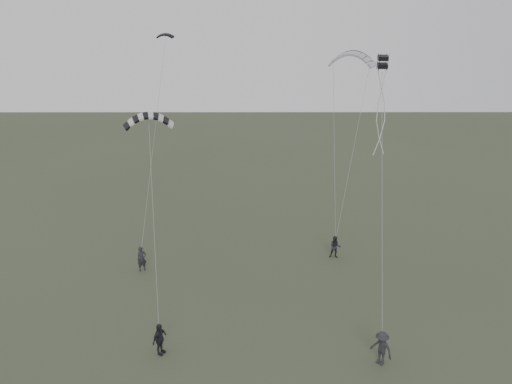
{
  "coord_description": "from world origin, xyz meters",
  "views": [
    {
      "loc": [
        0.84,
        -25.52,
        17.63
      ],
      "look_at": [
        0.89,
        5.75,
        6.51
      ],
      "focal_mm": 35.0,
      "sensor_mm": 36.0,
      "label": 1
    }
  ],
  "objects_px": {
    "flyer_center": "(160,339)",
    "kite_dark_small": "(165,34)",
    "kite_box": "(383,62)",
    "flyer_far": "(381,348)",
    "flyer_right": "(335,247)",
    "kite_pale_large": "(352,53)",
    "kite_striped": "(148,116)",
    "flyer_left": "(142,259)"
  },
  "relations": [
    {
      "from": "flyer_center",
      "to": "kite_box",
      "type": "bearing_deg",
      "value": -34.63
    },
    {
      "from": "flyer_far",
      "to": "kite_striped",
      "type": "height_order",
      "value": "kite_striped"
    },
    {
      "from": "flyer_center",
      "to": "flyer_far",
      "type": "height_order",
      "value": "flyer_far"
    },
    {
      "from": "kite_striped",
      "to": "kite_dark_small",
      "type": "bearing_deg",
      "value": 75.54
    },
    {
      "from": "kite_dark_small",
      "to": "kite_striped",
      "type": "bearing_deg",
      "value": -79.9
    },
    {
      "from": "kite_dark_small",
      "to": "kite_box",
      "type": "xyz_separation_m",
      "value": [
        14.06,
        -9.03,
        -1.19
      ]
    },
    {
      "from": "flyer_left",
      "to": "flyer_center",
      "type": "bearing_deg",
      "value": -101.23
    },
    {
      "from": "flyer_center",
      "to": "kite_dark_small",
      "type": "distance_m",
      "value": 22.02
    },
    {
      "from": "flyer_far",
      "to": "flyer_right",
      "type": "bearing_deg",
      "value": 138.8
    },
    {
      "from": "flyer_far",
      "to": "kite_box",
      "type": "xyz_separation_m",
      "value": [
        0.7,
        7.58,
        14.1
      ]
    },
    {
      "from": "flyer_center",
      "to": "kite_striped",
      "type": "relative_size",
      "value": 0.61
    },
    {
      "from": "flyer_left",
      "to": "kite_pale_large",
      "type": "height_order",
      "value": "kite_pale_large"
    },
    {
      "from": "flyer_right",
      "to": "kite_dark_small",
      "type": "bearing_deg",
      "value": 168.84
    },
    {
      "from": "flyer_right",
      "to": "kite_dark_small",
      "type": "height_order",
      "value": "kite_dark_small"
    },
    {
      "from": "flyer_right",
      "to": "kite_pale_large",
      "type": "relative_size",
      "value": 0.5
    },
    {
      "from": "flyer_center",
      "to": "kite_dark_small",
      "type": "bearing_deg",
      "value": 32.61
    },
    {
      "from": "kite_striped",
      "to": "flyer_left",
      "type": "bearing_deg",
      "value": 130.69
    },
    {
      "from": "flyer_right",
      "to": "kite_box",
      "type": "distance_m",
      "value": 15.06
    },
    {
      "from": "flyer_center",
      "to": "kite_striped",
      "type": "distance_m",
      "value": 13.73
    },
    {
      "from": "kite_pale_large",
      "to": "flyer_center",
      "type": "bearing_deg",
      "value": -101.18
    },
    {
      "from": "flyer_right",
      "to": "kite_dark_small",
      "type": "distance_m",
      "value": 20.46
    },
    {
      "from": "flyer_far",
      "to": "kite_striped",
      "type": "xyz_separation_m",
      "value": [
        -13.48,
        9.36,
        10.63
      ]
    },
    {
      "from": "kite_dark_small",
      "to": "kite_pale_large",
      "type": "bearing_deg",
      "value": 9.6
    },
    {
      "from": "flyer_right",
      "to": "flyer_center",
      "type": "height_order",
      "value": "flyer_center"
    },
    {
      "from": "flyer_center",
      "to": "kite_box",
      "type": "height_order",
      "value": "kite_box"
    },
    {
      "from": "kite_box",
      "to": "kite_striped",
      "type": "bearing_deg",
      "value": 176.5
    },
    {
      "from": "flyer_far",
      "to": "kite_box",
      "type": "height_order",
      "value": "kite_box"
    },
    {
      "from": "flyer_left",
      "to": "kite_pale_large",
      "type": "bearing_deg",
      "value": -8.03
    },
    {
      "from": "flyer_far",
      "to": "kite_pale_large",
      "type": "xyz_separation_m",
      "value": [
        0.51,
        16.27,
        13.96
      ]
    },
    {
      "from": "flyer_right",
      "to": "kite_pale_large",
      "type": "distance_m",
      "value": 14.62
    },
    {
      "from": "flyer_far",
      "to": "kite_striped",
      "type": "bearing_deg",
      "value": -168.54
    },
    {
      "from": "flyer_left",
      "to": "kite_dark_small",
      "type": "xyz_separation_m",
      "value": [
        1.57,
        6.2,
        15.34
      ]
    },
    {
      "from": "flyer_right",
      "to": "flyer_far",
      "type": "xyz_separation_m",
      "value": [
        0.56,
        -12.42,
        0.11
      ]
    },
    {
      "from": "flyer_far",
      "to": "kite_pale_large",
      "type": "distance_m",
      "value": 21.44
    },
    {
      "from": "flyer_right",
      "to": "kite_box",
      "type": "relative_size",
      "value": 2.57
    },
    {
      "from": "kite_dark_small",
      "to": "kite_pale_large",
      "type": "height_order",
      "value": "kite_dark_small"
    },
    {
      "from": "flyer_center",
      "to": "kite_pale_large",
      "type": "relative_size",
      "value": 0.54
    },
    {
      "from": "flyer_far",
      "to": "kite_box",
      "type": "relative_size",
      "value": 2.88
    },
    {
      "from": "flyer_far",
      "to": "kite_striped",
      "type": "relative_size",
      "value": 0.64
    },
    {
      "from": "flyer_center",
      "to": "flyer_far",
      "type": "distance_m",
      "value": 11.94
    },
    {
      "from": "kite_pale_large",
      "to": "kite_striped",
      "type": "relative_size",
      "value": 1.14
    },
    {
      "from": "flyer_left",
      "to": "kite_striped",
      "type": "relative_size",
      "value": 0.61
    }
  ]
}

